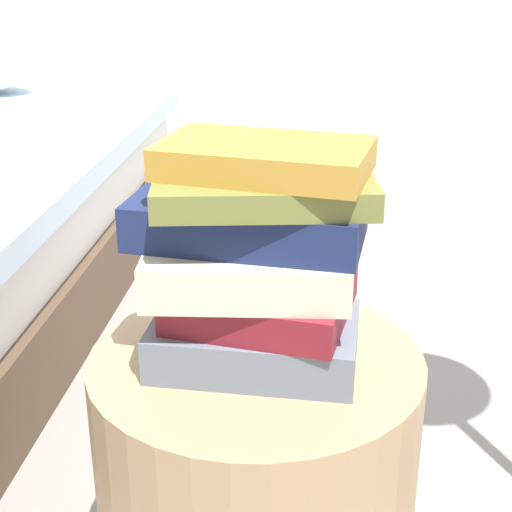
{
  "coord_description": "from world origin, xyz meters",
  "views": [
    {
      "loc": [
        0.11,
        -0.91,
        0.98
      ],
      "look_at": [
        0.0,
        0.0,
        0.59
      ],
      "focal_mm": 53.99,
      "sensor_mm": 36.0,
      "label": 1
    }
  ],
  "objects_px": {
    "side_table": "(256,487)",
    "book_cream": "(247,266)",
    "book_ochre": "(264,159)",
    "book_maroon": "(262,298)",
    "book_slate": "(257,341)",
    "book_navy": "(248,220)",
    "book_olive": "(263,188)"
  },
  "relations": [
    {
      "from": "book_maroon",
      "to": "book_olive",
      "type": "xyz_separation_m",
      "value": [
        0.0,
        -0.01,
        0.16
      ]
    },
    {
      "from": "side_table",
      "to": "book_cream",
      "type": "bearing_deg",
      "value": -143.87
    },
    {
      "from": "side_table",
      "to": "book_cream",
      "type": "height_order",
      "value": "book_cream"
    },
    {
      "from": "book_navy",
      "to": "book_ochre",
      "type": "xyz_separation_m",
      "value": [
        0.02,
        -0.01,
        0.08
      ]
    },
    {
      "from": "book_navy",
      "to": "book_ochre",
      "type": "distance_m",
      "value": 0.09
    },
    {
      "from": "side_table",
      "to": "book_slate",
      "type": "distance_m",
      "value": 0.25
    },
    {
      "from": "book_slate",
      "to": "book_ochre",
      "type": "bearing_deg",
      "value": 29.26
    },
    {
      "from": "book_maroon",
      "to": "book_ochre",
      "type": "xyz_separation_m",
      "value": [
        0.0,
        -0.01,
        0.2
      ]
    },
    {
      "from": "book_cream",
      "to": "book_olive",
      "type": "distance_m",
      "value": 0.11
    },
    {
      "from": "book_cream",
      "to": "book_maroon",
      "type": "bearing_deg",
      "value": 40.03
    },
    {
      "from": "book_slate",
      "to": "book_navy",
      "type": "height_order",
      "value": "book_navy"
    },
    {
      "from": "side_table",
      "to": "book_slate",
      "type": "bearing_deg",
      "value": -72.44
    },
    {
      "from": "side_table",
      "to": "book_ochre",
      "type": "height_order",
      "value": "book_ochre"
    },
    {
      "from": "book_maroon",
      "to": "book_olive",
      "type": "height_order",
      "value": "book_olive"
    },
    {
      "from": "book_slate",
      "to": "book_navy",
      "type": "xyz_separation_m",
      "value": [
        -0.01,
        0.02,
        0.17
      ]
    },
    {
      "from": "book_slate",
      "to": "book_navy",
      "type": "distance_m",
      "value": 0.17
    },
    {
      "from": "book_maroon",
      "to": "book_cream",
      "type": "bearing_deg",
      "value": -126.21
    },
    {
      "from": "side_table",
      "to": "book_navy",
      "type": "bearing_deg",
      "value": 149.24
    },
    {
      "from": "book_ochre",
      "to": "side_table",
      "type": "bearing_deg",
      "value": 169.6
    },
    {
      "from": "book_cream",
      "to": "book_ochre",
      "type": "bearing_deg",
      "value": 4.71
    },
    {
      "from": "side_table",
      "to": "book_slate",
      "type": "xyz_separation_m",
      "value": [
        0.0,
        -0.01,
        0.25
      ]
    },
    {
      "from": "book_maroon",
      "to": "book_ochre",
      "type": "distance_m",
      "value": 0.2
    },
    {
      "from": "book_navy",
      "to": "book_olive",
      "type": "relative_size",
      "value": 1.09
    },
    {
      "from": "book_slate",
      "to": "book_olive",
      "type": "height_order",
      "value": "book_olive"
    },
    {
      "from": "side_table",
      "to": "book_cream",
      "type": "relative_size",
      "value": 1.79
    },
    {
      "from": "book_cream",
      "to": "book_slate",
      "type": "bearing_deg",
      "value": -7.82
    },
    {
      "from": "book_cream",
      "to": "book_ochre",
      "type": "relative_size",
      "value": 1.02
    },
    {
      "from": "book_maroon",
      "to": "side_table",
      "type": "bearing_deg",
      "value": -116.64
    },
    {
      "from": "book_navy",
      "to": "book_ochre",
      "type": "bearing_deg",
      "value": -20.15
    },
    {
      "from": "book_ochre",
      "to": "book_maroon",
      "type": "bearing_deg",
      "value": 114.57
    },
    {
      "from": "book_maroon",
      "to": "book_slate",
      "type": "bearing_deg",
      "value": -95.22
    },
    {
      "from": "book_slate",
      "to": "book_olive",
      "type": "bearing_deg",
      "value": 42.03
    }
  ]
}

